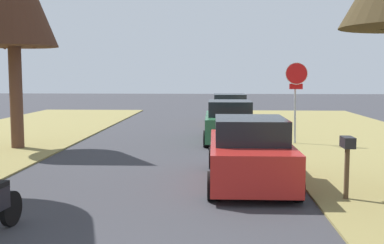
{
  "coord_description": "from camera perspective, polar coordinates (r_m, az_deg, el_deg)",
  "views": [
    {
      "loc": [
        1.6,
        -3.49,
        2.57
      ],
      "look_at": [
        1.05,
        7.35,
        1.48
      ],
      "focal_mm": 44.28,
      "sensor_mm": 36.0,
      "label": 1
    }
  ],
  "objects": [
    {
      "name": "stop_sign_far",
      "position": [
        17.7,
        12.43,
        4.37
      ],
      "size": [
        0.81,
        0.4,
        2.96
      ],
      "color": "#9EA0A5",
      "rests_on": "grass_verge_right"
    },
    {
      "name": "parked_sedan_red",
      "position": [
        11.3,
        6.91,
        -3.71
      ],
      "size": [
        1.96,
        4.41,
        1.57
      ],
      "color": "red",
      "rests_on": "ground"
    },
    {
      "name": "parked_sedan_tan",
      "position": [
        24.69,
        4.54,
        1.43
      ],
      "size": [
        1.96,
        4.41,
        1.57
      ],
      "color": "tan",
      "rests_on": "ground"
    },
    {
      "name": "curbside_mailbox",
      "position": [
        10.07,
        18.21,
        -3.19
      ],
      "size": [
        0.22,
        0.44,
        1.27
      ],
      "color": "brown",
      "rests_on": "grass_verge_right"
    },
    {
      "name": "parked_sedan_green",
      "position": [
        18.33,
        4.52,
        -0.06
      ],
      "size": [
        1.96,
        4.41,
        1.57
      ],
      "color": "#28663D",
      "rests_on": "ground"
    }
  ]
}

